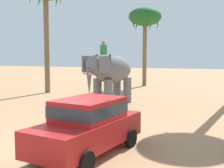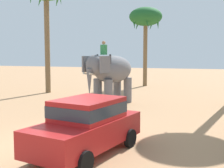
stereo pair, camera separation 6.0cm
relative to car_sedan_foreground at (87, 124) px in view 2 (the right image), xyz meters
name	(u,v)px [view 2 (the right image)]	position (x,y,z in m)	size (l,w,h in m)	color
ground_plane	(54,144)	(-1.49, 0.48, -0.93)	(120.00, 120.00, 0.00)	tan
car_sedan_foreground	(87,124)	(0.00, 0.00, 0.00)	(2.37, 4.32, 1.70)	red
elephant_with_mahout	(110,72)	(-2.72, 8.92, 1.06)	(2.67, 4.01, 3.88)	slate
palm_tree_behind_elephant	(146,19)	(-3.47, 20.27, 5.64)	(3.20, 3.20, 7.68)	brown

